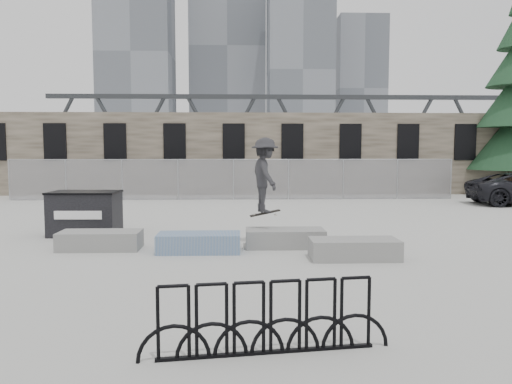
{
  "coord_description": "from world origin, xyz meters",
  "views": [
    {
      "loc": [
        0.25,
        -12.3,
        2.49
      ],
      "look_at": [
        0.74,
        1.67,
        1.3
      ],
      "focal_mm": 35.0,
      "sensor_mm": 36.0,
      "label": 1
    }
  ],
  "objects_px": {
    "planter_far_left": "(100,239)",
    "dumpster": "(85,213)",
    "planter_center_left": "(199,242)",
    "planter_offset": "(354,248)",
    "skateboarder": "(265,175)",
    "planter_center_right": "(285,237)",
    "bike_rack": "(267,319)"
  },
  "relations": [
    {
      "from": "planter_far_left",
      "to": "dumpster",
      "type": "distance_m",
      "value": 2.39
    },
    {
      "from": "planter_center_left",
      "to": "planter_offset",
      "type": "height_order",
      "value": "same"
    },
    {
      "from": "planter_far_left",
      "to": "skateboarder",
      "type": "height_order",
      "value": "skateboarder"
    },
    {
      "from": "planter_center_left",
      "to": "dumpster",
      "type": "xyz_separation_m",
      "value": [
        -3.5,
        2.53,
        0.4
      ]
    },
    {
      "from": "planter_far_left",
      "to": "dumpster",
      "type": "bearing_deg",
      "value": 115.42
    },
    {
      "from": "planter_far_left",
      "to": "planter_offset",
      "type": "relative_size",
      "value": 1.0
    },
    {
      "from": "planter_offset",
      "to": "skateboarder",
      "type": "relative_size",
      "value": 0.97
    },
    {
      "from": "planter_center_left",
      "to": "planter_center_right",
      "type": "bearing_deg",
      "value": 14.45
    },
    {
      "from": "planter_center_right",
      "to": "planter_offset",
      "type": "distance_m",
      "value": 2.06
    },
    {
      "from": "bike_rack",
      "to": "skateboarder",
      "type": "distance_m",
      "value": 7.22
    },
    {
      "from": "planter_center_left",
      "to": "planter_offset",
      "type": "distance_m",
      "value": 3.71
    },
    {
      "from": "planter_center_left",
      "to": "planter_center_right",
      "type": "height_order",
      "value": "same"
    },
    {
      "from": "planter_center_left",
      "to": "planter_offset",
      "type": "xyz_separation_m",
      "value": [
        3.6,
        -0.91,
        0.0
      ]
    },
    {
      "from": "planter_center_right",
      "to": "dumpster",
      "type": "distance_m",
      "value": 6.0
    },
    {
      "from": "planter_offset",
      "to": "bike_rack",
      "type": "distance_m",
      "value": 5.71
    },
    {
      "from": "planter_center_right",
      "to": "skateboarder",
      "type": "xyz_separation_m",
      "value": [
        -0.5,
        0.38,
        1.58
      ]
    },
    {
      "from": "planter_offset",
      "to": "dumpster",
      "type": "height_order",
      "value": "dumpster"
    },
    {
      "from": "planter_offset",
      "to": "dumpster",
      "type": "distance_m",
      "value": 7.9
    },
    {
      "from": "planter_center_right",
      "to": "bike_rack",
      "type": "height_order",
      "value": "bike_rack"
    },
    {
      "from": "planter_offset",
      "to": "planter_center_right",
      "type": "bearing_deg",
      "value": 134.53
    },
    {
      "from": "skateboarder",
      "to": "planter_offset",
      "type": "bearing_deg",
      "value": -148.37
    },
    {
      "from": "planter_center_left",
      "to": "planter_center_right",
      "type": "relative_size",
      "value": 1.0
    },
    {
      "from": "planter_offset",
      "to": "bike_rack",
      "type": "xyz_separation_m",
      "value": [
        -2.29,
        -5.23,
        0.19
      ]
    },
    {
      "from": "planter_far_left",
      "to": "dumpster",
      "type": "xyz_separation_m",
      "value": [
        -1.01,
        2.12,
        0.4
      ]
    },
    {
      "from": "planter_far_left",
      "to": "bike_rack",
      "type": "distance_m",
      "value": 7.57
    },
    {
      "from": "planter_far_left",
      "to": "planter_center_left",
      "type": "distance_m",
      "value": 2.52
    },
    {
      "from": "planter_far_left",
      "to": "planter_center_left",
      "type": "relative_size",
      "value": 1.0
    },
    {
      "from": "bike_rack",
      "to": "skateboarder",
      "type": "xyz_separation_m",
      "value": [
        0.35,
        7.07,
        1.39
      ]
    },
    {
      "from": "planter_far_left",
      "to": "skateboarder",
      "type": "relative_size",
      "value": 0.97
    },
    {
      "from": "planter_center_left",
      "to": "dumpster",
      "type": "relative_size",
      "value": 1.01
    },
    {
      "from": "dumpster",
      "to": "skateboarder",
      "type": "bearing_deg",
      "value": -15.15
    },
    {
      "from": "skateboarder",
      "to": "planter_far_left",
      "type": "bearing_deg",
      "value": 82.46
    }
  ]
}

